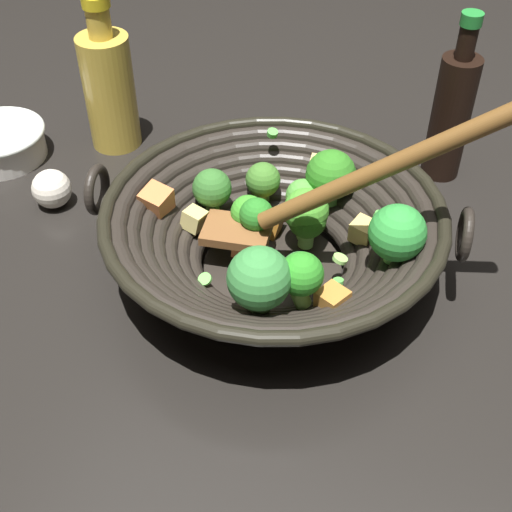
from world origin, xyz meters
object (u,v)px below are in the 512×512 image
soy_sauce_bottle (451,113)px  cooking_oil_bottle (109,88)px  wok (276,230)px  garlic_bulb (52,189)px

soy_sauce_bottle → cooking_oil_bottle: size_ratio=1.04×
soy_sauce_bottle → cooking_oil_bottle: (0.42, 0.05, -0.00)m
wok → cooking_oil_bottle: 0.33m
cooking_oil_bottle → garlic_bulb: bearing=84.8°
wok → soy_sauce_bottle: bearing=-122.4°
wok → garlic_bulb: wok is taller
soy_sauce_bottle → garlic_bulb: 0.48m
wok → cooking_oil_bottle: bearing=-34.2°
soy_sauce_bottle → cooking_oil_bottle: bearing=7.2°
soy_sauce_bottle → garlic_bulb: soy_sauce_bottle is taller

